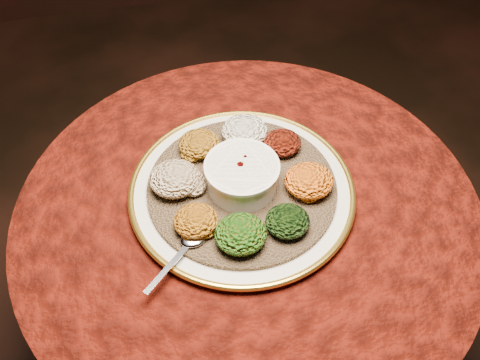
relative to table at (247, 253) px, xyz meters
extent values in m
plane|color=black|center=(0.00, 0.00, -0.55)|extent=(4.00, 4.00, 0.00)
cylinder|color=black|center=(0.00, 0.00, -0.53)|extent=(0.44, 0.44, 0.04)
cylinder|color=black|center=(0.00, 0.00, -0.21)|extent=(0.12, 0.12, 0.68)
cylinder|color=black|center=(0.00, 0.00, 0.15)|extent=(0.80, 0.80, 0.04)
cylinder|color=#440C05|center=(0.00, 0.00, 0.00)|extent=(0.93, 0.93, 0.34)
cylinder|color=#440C05|center=(0.00, 0.00, 0.17)|extent=(0.96, 0.96, 0.01)
cylinder|color=beige|center=(-0.01, 0.03, 0.19)|extent=(0.58, 0.58, 0.02)
torus|color=gold|center=(-0.01, 0.03, 0.20)|extent=(0.47, 0.47, 0.01)
cylinder|color=brown|center=(-0.01, 0.03, 0.20)|extent=(0.39, 0.39, 0.01)
cylinder|color=silver|center=(-0.01, 0.03, 0.24)|extent=(0.14, 0.14, 0.06)
cylinder|color=silver|center=(-0.01, 0.03, 0.27)|extent=(0.15, 0.15, 0.01)
cylinder|color=#4E0304|center=(-0.01, 0.03, 0.26)|extent=(0.12, 0.12, 0.01)
ellipsoid|color=silver|center=(-0.13, -0.08, 0.21)|extent=(0.05, 0.04, 0.01)
cube|color=silver|center=(-0.18, -0.13, 0.21)|extent=(0.10, 0.10, 0.00)
ellipsoid|color=white|center=(0.03, 0.16, 0.23)|extent=(0.10, 0.10, 0.05)
ellipsoid|color=black|center=(0.10, 0.11, 0.23)|extent=(0.08, 0.08, 0.04)
ellipsoid|color=#A67B0D|center=(0.12, 0.00, 0.23)|extent=(0.10, 0.09, 0.05)
ellipsoid|color=black|center=(0.06, -0.09, 0.23)|extent=(0.09, 0.08, 0.04)
ellipsoid|color=#A43E0A|center=(-0.04, -0.10, 0.23)|extent=(0.10, 0.09, 0.05)
ellipsoid|color=#9F580E|center=(-0.11, -0.05, 0.23)|extent=(0.09, 0.08, 0.04)
ellipsoid|color=maroon|center=(-0.14, 0.06, 0.23)|extent=(0.10, 0.10, 0.05)
ellipsoid|color=#955B12|center=(-0.07, 0.15, 0.23)|extent=(0.09, 0.08, 0.04)
camera|label=1|loc=(-0.17, -0.64, 1.06)|focal=40.00mm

